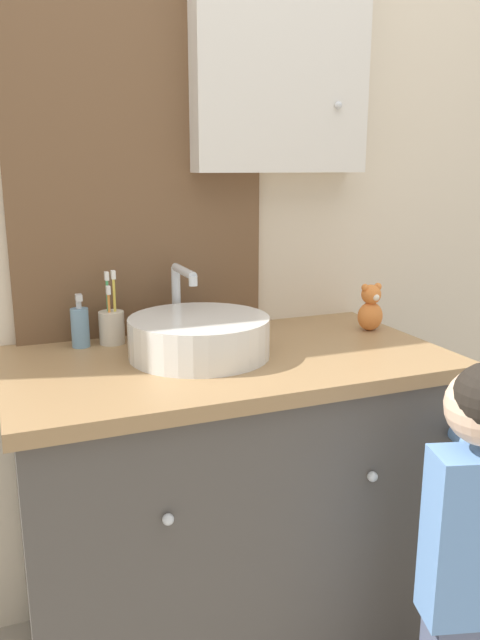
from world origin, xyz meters
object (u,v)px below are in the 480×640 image
object	(u,v)px
soap_dispenser	(80,326)
child_figure	(473,530)
teddy_bear	(371,308)
toothbrush_holder	(112,325)
sink_basin	(199,335)

from	to	relation	value
soap_dispenser	child_figure	xyz separation A→B (m)	(0.68, -0.71, -0.33)
soap_dispenser	child_figure	size ratio (longest dim) A/B	0.15
soap_dispenser	teddy_bear	size ratio (longest dim) A/B	1.03
toothbrush_holder	soap_dispenser	size ratio (longest dim) A/B	1.39
child_figure	soap_dispenser	bearing A→B (deg)	133.73
child_figure	teddy_bear	world-z (taller)	teddy_bear
child_figure	teddy_bear	bearing A→B (deg)	79.14
toothbrush_holder	child_figure	xyz separation A→B (m)	(0.59, -0.71, -0.32)
sink_basin	teddy_bear	world-z (taller)	sink_basin
sink_basin	toothbrush_holder	distance (m)	0.26
sink_basin	teddy_bear	xyz separation A→B (m)	(0.53, 0.05, 0.01)
soap_dispenser	teddy_bear	bearing A→B (deg)	-9.59
sink_basin	soap_dispenser	world-z (taller)	sink_basin
soap_dispenser	sink_basin	bearing A→B (deg)	-35.47
teddy_bear	soap_dispenser	bearing A→B (deg)	170.41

